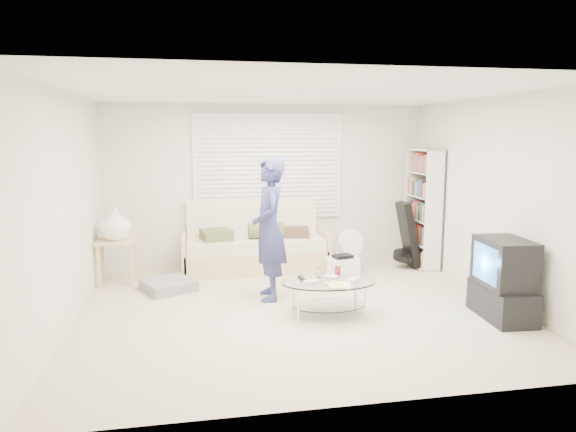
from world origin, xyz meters
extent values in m
plane|color=#B4A58C|center=(0.00, 0.00, 0.00)|extent=(5.00, 5.00, 0.00)
cube|color=beige|center=(0.00, 2.25, 1.25)|extent=(5.00, 0.02, 2.50)
cube|color=beige|center=(0.00, -2.25, 1.25)|extent=(5.00, 0.02, 2.50)
cube|color=beige|center=(-2.50, 0.00, 1.25)|extent=(0.02, 4.50, 2.50)
cube|color=beige|center=(2.50, 0.00, 1.25)|extent=(0.02, 4.50, 2.50)
cube|color=white|center=(0.00, 0.00, 2.50)|extent=(5.00, 4.50, 0.02)
cube|color=white|center=(0.00, 2.22, 1.55)|extent=(2.32, 0.06, 1.62)
cube|color=black|center=(0.00, 2.21, 1.55)|extent=(2.20, 0.01, 1.50)
cube|color=silver|center=(0.00, 2.18, 1.55)|extent=(2.16, 0.04, 1.50)
cube|color=silver|center=(0.00, 2.20, 1.55)|extent=(2.32, 0.08, 1.62)
cube|color=tan|center=(-0.27, 1.83, 0.17)|extent=(2.10, 0.84, 0.34)
cube|color=beige|center=(-0.27, 1.81, 0.42)|extent=(2.02, 0.78, 0.17)
cube|color=beige|center=(-0.27, 2.17, 0.74)|extent=(2.02, 0.23, 0.65)
cube|color=tan|center=(-1.32, 1.83, 0.29)|extent=(0.06, 0.84, 0.59)
cube|color=tan|center=(0.78, 1.83, 0.29)|extent=(0.06, 0.84, 0.59)
cube|color=#50572B|center=(-0.85, 1.78, 0.58)|extent=(0.50, 0.50, 0.15)
cylinder|color=#50572B|center=(-0.11, 1.75, 0.62)|extent=(0.53, 0.23, 0.23)
cube|color=#4B3225|center=(0.36, 1.81, 0.57)|extent=(0.44, 0.44, 0.13)
cube|color=slate|center=(-1.52, 1.02, 0.07)|extent=(0.79, 0.79, 0.13)
cube|color=tan|center=(-2.22, 1.49, 0.60)|extent=(0.54, 0.43, 0.04)
cube|color=tan|center=(-2.44, 1.33, 0.29)|extent=(0.04, 0.04, 0.59)
cube|color=tan|center=(-2.00, 1.33, 0.29)|extent=(0.04, 0.04, 0.59)
cube|color=tan|center=(-2.44, 1.65, 0.29)|extent=(0.04, 0.04, 0.59)
cube|color=tan|center=(-2.00, 1.65, 0.29)|extent=(0.04, 0.04, 0.59)
imported|color=white|center=(-2.22, 1.49, 0.85)|extent=(0.44, 0.44, 0.46)
cube|color=white|center=(2.33, 1.62, 0.91)|extent=(0.29, 0.77, 1.83)
cube|color=black|center=(2.06, 1.55, 0.53)|extent=(0.32, 0.36, 1.01)
cylinder|color=black|center=(2.02, 1.55, 0.19)|extent=(0.36, 0.38, 0.17)
cylinder|color=white|center=(1.12, 1.46, 0.02)|extent=(0.27, 0.27, 0.03)
cylinder|color=white|center=(1.12, 1.46, 0.19)|extent=(0.04, 0.04, 0.34)
cylinder|color=white|center=(1.12, 1.46, 0.47)|extent=(0.41, 0.22, 0.40)
cylinder|color=white|center=(1.12, 1.46, 0.47)|extent=(0.12, 0.08, 0.10)
cube|color=white|center=(0.93, 1.23, 0.14)|extent=(0.52, 0.41, 0.28)
cube|color=black|center=(0.93, 1.23, 0.30)|extent=(0.30, 0.25, 0.05)
cube|color=black|center=(2.20, -0.73, 0.18)|extent=(0.50, 0.86, 0.37)
cube|color=black|center=(2.20, -0.73, 0.63)|extent=(0.51, 0.72, 0.53)
cube|color=#4FA9EE|center=(1.98, -0.71, 0.63)|extent=(0.06, 0.53, 0.40)
ellipsoid|color=silver|center=(0.31, -0.29, 0.39)|extent=(1.12, 0.76, 0.02)
ellipsoid|color=silver|center=(0.31, -0.29, 0.12)|extent=(0.85, 0.58, 0.01)
cylinder|color=silver|center=(-0.07, -0.48, 0.19)|extent=(0.03, 0.03, 0.37)
cylinder|color=silver|center=(0.67, -0.53, 0.19)|extent=(0.03, 0.03, 0.37)
cylinder|color=silver|center=(-0.04, -0.05, 0.19)|extent=(0.03, 0.03, 0.37)
cylinder|color=silver|center=(0.70, -0.10, 0.19)|extent=(0.03, 0.03, 0.37)
cube|color=white|center=(0.09, -0.35, 0.42)|extent=(0.16, 0.12, 0.04)
cube|color=white|center=(0.37, -0.20, 0.42)|extent=(0.18, 0.16, 0.04)
cube|color=white|center=(0.58, -0.36, 0.42)|extent=(0.16, 0.18, 0.04)
cylinder|color=silver|center=(0.25, -0.11, 0.46)|extent=(0.06, 0.06, 0.11)
cylinder|color=#B72A32|center=(0.47, -0.11, 0.46)|extent=(0.06, 0.06, 0.12)
cube|color=black|center=(0.03, -0.15, 0.41)|extent=(0.06, 0.17, 0.02)
cube|color=white|center=(0.40, -0.47, 0.40)|extent=(0.29, 0.34, 0.01)
cube|color=#DFD06D|center=(0.35, -0.49, 0.41)|extent=(0.20, 0.27, 0.01)
imported|color=navy|center=(-0.25, 0.45, 0.88)|extent=(0.43, 0.65, 1.76)
camera|label=1|loc=(-1.16, -5.71, 2.02)|focal=32.00mm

